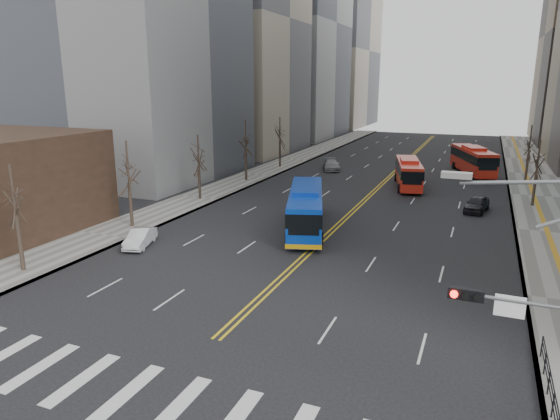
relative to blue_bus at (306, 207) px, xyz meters
name	(u,v)px	position (x,y,z in m)	size (l,w,h in m)	color
ground	(152,399)	(2.18, -24.08, -1.90)	(220.00, 220.00, 0.00)	black
sidewalk_right	(544,197)	(19.68, 20.92, -1.82)	(7.00, 130.00, 0.15)	slate
sidewalk_left	(256,175)	(-14.32, 20.92, -1.82)	(5.00, 130.00, 0.15)	slate
crosswalk	(152,399)	(2.18, -24.08, -1.89)	(26.70, 4.00, 0.01)	silver
centerline	(395,171)	(2.18, 30.92, -1.89)	(0.55, 100.00, 0.01)	gold
office_towers	(421,0)	(2.30, 44.42, 22.03)	(83.00, 134.00, 58.00)	gray
pedestrian_railing	(549,379)	(16.48, -18.08, -1.08)	(0.06, 6.06, 1.02)	black
street_trees	(294,153)	(-5.00, 10.47, 2.97)	(35.20, 47.20, 7.60)	black
blue_bus	(306,207)	(0.00, 0.00, 0.00)	(6.39, 12.68, 3.62)	#0B37B1
red_bus_near	(409,171)	(5.31, 20.95, -0.03)	(4.69, 10.81, 3.36)	red
red_bus_far	(473,159)	(11.96, 33.14, 0.14)	(6.39, 11.86, 3.68)	red
car_white	(140,238)	(-10.04, -8.89, -1.24)	(1.40, 4.00, 1.32)	silver
car_dark_mid	(477,204)	(13.11, 11.78, -1.15)	(1.76, 4.37, 1.49)	black
car_silver	(331,165)	(-6.37, 28.66, -1.16)	(2.08, 5.12, 1.48)	gray
car_dark_far	(464,150)	(10.07, 52.80, -1.27)	(2.08, 4.50, 1.25)	black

